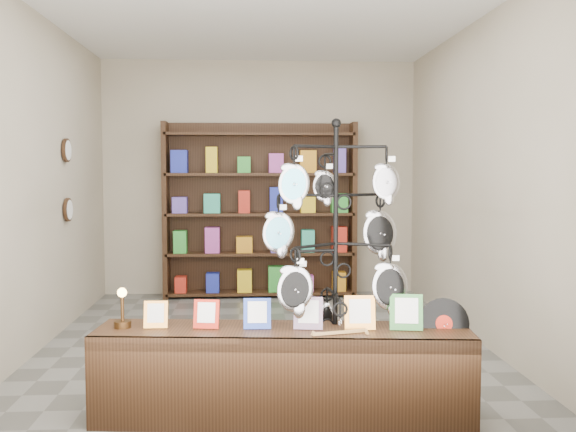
% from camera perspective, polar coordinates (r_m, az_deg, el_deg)
% --- Properties ---
extents(ground, '(5.00, 5.00, 0.00)m').
position_cam_1_polar(ground, '(6.02, -2.12, -11.32)').
color(ground, slate).
rests_on(ground, ground).
extents(room_envelope, '(5.00, 5.00, 5.00)m').
position_cam_1_polar(room_envelope, '(5.81, -2.16, 6.57)').
color(room_envelope, '#B5A991').
rests_on(room_envelope, ground).
extents(display_tree, '(0.99, 0.92, 1.93)m').
position_cam_1_polar(display_tree, '(4.20, 4.25, -2.51)').
color(display_tree, black).
rests_on(display_tree, ground).
extents(front_shelf, '(2.43, 0.71, 0.85)m').
position_cam_1_polar(front_shelf, '(4.23, -0.46, -13.82)').
color(front_shelf, black).
rests_on(front_shelf, ground).
extents(back_shelving, '(2.42, 0.36, 2.20)m').
position_cam_1_polar(back_shelving, '(8.12, -2.49, 0.05)').
color(back_shelving, black).
rests_on(back_shelving, ground).
extents(wall_clocks, '(0.03, 0.24, 0.84)m').
position_cam_1_polar(wall_clocks, '(6.86, -19.02, 3.04)').
color(wall_clocks, black).
rests_on(wall_clocks, ground).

